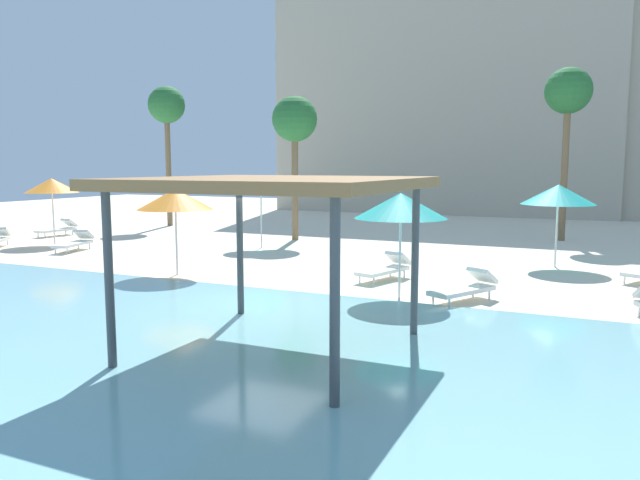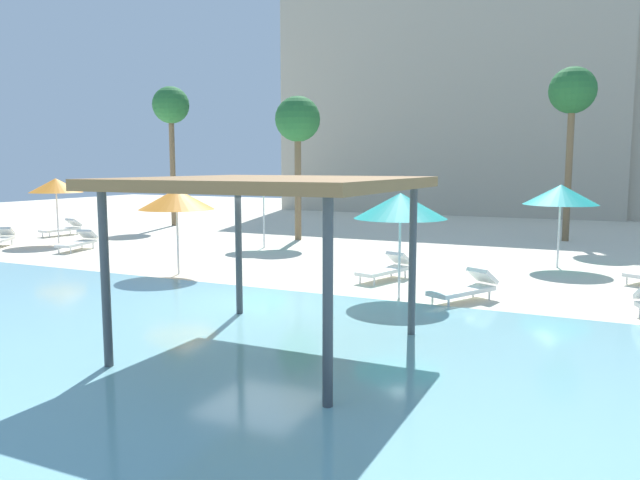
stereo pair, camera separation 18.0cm
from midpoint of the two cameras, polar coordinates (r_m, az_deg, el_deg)
The scene contains 17 objects.
ground_plane at distance 14.05m, azimuth -5.38°, elevation -6.05°, with size 80.00×80.00×0.00m, color beige.
lagoon_water at distance 10.06m, azimuth -21.06°, elevation -11.71°, with size 44.00×13.50×0.04m, color #7AB7C1.
shade_pavilion at distance 10.15m, azimuth -4.07°, elevation 4.89°, with size 4.48×4.48×2.97m.
beach_umbrella_orange_0 at distance 18.01m, azimuth -13.06°, elevation 3.76°, with size 2.18×2.18×2.51m.
beach_umbrella_teal_1 at distance 20.20m, azimuth 21.94°, elevation 3.97°, with size 2.25×2.25×2.59m.
beach_umbrella_teal_3 at distance 14.44m, azimuth 7.92°, elevation 3.20°, with size 2.20×2.20×2.53m.
beach_umbrella_teal_4 at distance 23.42m, azimuth -5.13°, elevation 5.16°, with size 1.91×1.91×2.69m.
beach_umbrella_orange_5 at distance 26.77m, azimuth -23.42°, elevation 4.73°, with size 2.09×2.09×2.65m.
lounge_chair_0 at distance 29.97m, azimuth -22.85°, elevation 1.04°, with size 0.76×1.94×0.74m.
lounge_chair_1 at distance 14.67m, azimuth 13.96°, elevation -4.35°, with size 1.42×1.96×0.74m.
lounge_chair_2 at distance 24.49m, azimuth -21.54°, elevation -0.12°, with size 1.03×1.98×0.74m.
lounge_chair_3 at distance 17.02m, azimuth 6.61°, elevation -2.63°, with size 1.14×1.99×0.74m.
lounge_chair_4 at distance 26.83m, azimuth -27.74°, elevation 0.14°, with size 1.49×1.93×0.74m.
palm_tree_0 at distance 25.87m, azimuth -1.91°, elevation 11.01°, with size 1.90×1.90×6.06m.
palm_tree_1 at distance 33.03m, azimuth -13.69°, elevation 11.88°, with size 1.90×1.90×7.23m.
palm_tree_2 at distance 27.61m, azimuth 22.82°, elevation 12.43°, with size 1.90×1.90×7.19m.
hotel_block_0 at distance 44.33m, azimuth 12.52°, elevation 14.00°, with size 22.26×9.08×17.35m, color #B2A893.
Camera 2 is at (7.06, -11.74, 3.17)m, focal length 34.02 mm.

